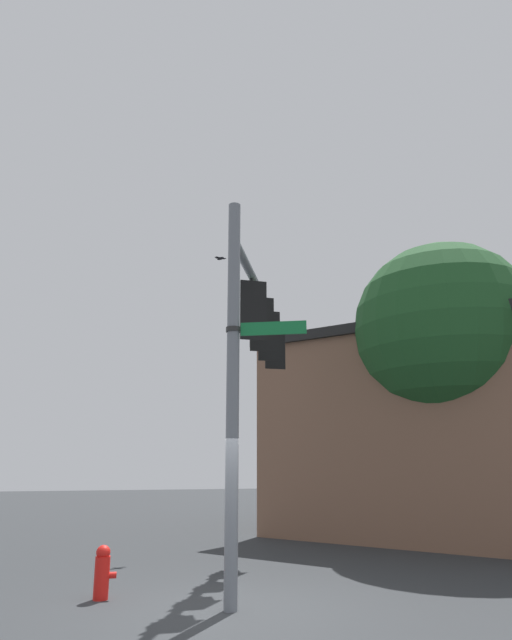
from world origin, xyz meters
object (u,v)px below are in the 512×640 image
object	(u,v)px
traffic_light_nearest_pole	(251,312)
fire_hydrant	(102,572)
street_name_sign	(257,329)
bird_flying	(221,258)
traffic_light_arm_end	(273,347)
traffic_light_mid_inner	(260,326)
traffic_light_mid_outer	(267,337)

from	to	relation	value
traffic_light_nearest_pole	fire_hydrant	distance (m)	5.37
traffic_light_nearest_pole	fire_hydrant	size ratio (longest dim) A/B	1.59
street_name_sign	bird_flying	distance (m)	8.77
street_name_sign	bird_flying	bearing A→B (deg)	83.97
street_name_sign	fire_hydrant	size ratio (longest dim) A/B	1.52
traffic_light_nearest_pole	bird_flying	xyz separation A→B (m)	(0.45, 5.82, 3.34)
traffic_light_nearest_pole	traffic_light_arm_end	world-z (taller)	same
bird_flying	traffic_light_arm_end	bearing A→B (deg)	-69.82
traffic_light_arm_end	street_name_sign	size ratio (longest dim) A/B	1.05
traffic_light_mid_inner	bird_flying	distance (m)	5.80
traffic_light_nearest_pole	traffic_light_mid_inner	bearing A→B (deg)	66.46
traffic_light_arm_end	traffic_light_mid_inner	bearing A→B (deg)	-113.54
traffic_light_nearest_pole	traffic_light_mid_outer	world-z (taller)	same
traffic_light_mid_inner	traffic_light_mid_outer	bearing A→B (deg)	66.46
traffic_light_nearest_pole	street_name_sign	xyz separation A→B (m)	(-0.36, -1.86, -0.80)
traffic_light_mid_inner	street_name_sign	bearing A→B (deg)	-105.74
bird_flying	fire_hydrant	size ratio (longest dim) A/B	0.51
traffic_light_mid_outer	traffic_light_arm_end	xyz separation A→B (m)	(0.47, 1.08, 0.00)
traffic_light_mid_outer	fire_hydrant	world-z (taller)	traffic_light_mid_outer
fire_hydrant	traffic_light_nearest_pole	bearing A→B (deg)	10.51
traffic_light_mid_inner	traffic_light_mid_outer	distance (m)	1.17
street_name_sign	traffic_light_arm_end	bearing A→B (deg)	70.87
traffic_light_mid_outer	street_name_sign	bearing A→B (deg)	-107.90
traffic_light_mid_outer	street_name_sign	size ratio (longest dim) A/B	1.05
fire_hydrant	traffic_light_arm_end	bearing A→B (deg)	42.81
traffic_light_nearest_pole	fire_hydrant	xyz separation A→B (m)	(-2.60, -0.48, -4.67)
traffic_light_nearest_pole	traffic_light_mid_inner	distance (m)	1.17
traffic_light_arm_end	bird_flying	distance (m)	4.33
traffic_light_mid_outer	bird_flying	world-z (taller)	bird_flying
street_name_sign	traffic_light_mid_inner	bearing A→B (deg)	74.26
traffic_light_arm_end	bird_flying	xyz separation A→B (m)	(-0.95, 2.59, 3.34)
traffic_light_mid_inner	street_name_sign	xyz separation A→B (m)	(-0.83, -2.94, -0.80)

